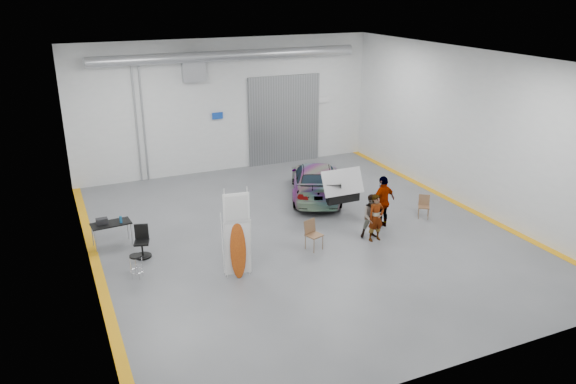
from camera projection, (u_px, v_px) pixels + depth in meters
name	position (u px, v px, depth m)	size (l,w,h in m)	color
ground	(302.00, 233.00, 19.61)	(16.00, 16.00, 0.00)	#585A5F
room_shell	(283.00, 105.00, 20.19)	(14.02, 16.18, 6.01)	silver
sedan_car	(316.00, 180.00, 22.80)	(1.95, 4.79, 1.39)	white
person_a	(376.00, 218.00, 18.80)	(0.60, 0.39, 1.65)	#8E644D
person_b	(372.00, 216.00, 19.03)	(0.76, 0.58, 1.55)	slate
person_c	(383.00, 202.00, 19.81)	(1.11, 0.46, 1.92)	#965B32
surfboard_display	(239.00, 242.00, 16.30)	(0.79, 0.29, 2.81)	white
folding_chair_near	(314.00, 241.00, 18.32)	(0.59, 0.62, 0.98)	brown
folding_chair_far	(423.00, 211.00, 20.83)	(0.55, 0.61, 0.85)	brown
shop_stool	(137.00, 267.00, 16.48)	(0.38, 0.38, 0.75)	black
work_table	(109.00, 223.00, 18.41)	(1.32, 0.74, 1.03)	#95979D
office_chair	(141.00, 243.00, 17.79)	(0.56, 0.58, 1.03)	black
trunk_lid	(342.00, 179.00, 20.71)	(1.62, 0.98, 0.04)	silver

